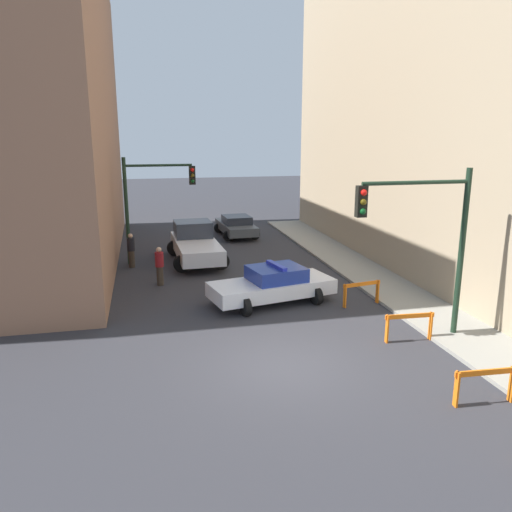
{
  "coord_description": "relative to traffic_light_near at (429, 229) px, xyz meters",
  "views": [
    {
      "loc": [
        -3.53,
        -12.25,
        6.33
      ],
      "look_at": [
        0.64,
        6.36,
        1.6
      ],
      "focal_mm": 35.0,
      "sensor_mm": 36.0,
      "label": 1
    }
  ],
  "objects": [
    {
      "name": "barrier_back",
      "position": [
        -0.46,
        -0.07,
        -2.91
      ],
      "size": [
        1.6,
        0.24,
        0.9
      ],
      "rotation": [
        0.0,
        0.0,
        -0.06
      ],
      "color": "orange",
      "rests_on": "ground_plane"
    },
    {
      "name": "traffic_light_far",
      "position": [
        -8.03,
        11.45,
        -0.13
      ],
      "size": [
        3.44,
        0.35,
        5.2
      ],
      "color": "black",
      "rests_on": "ground_plane"
    },
    {
      "name": "parked_car_near",
      "position": [
        -2.75,
        17.05,
        -2.86
      ],
      "size": [
        2.44,
        4.4,
        1.31
      ],
      "rotation": [
        0.0,
        0.0,
        0.06
      ],
      "color": "#474C51",
      "rests_on": "ground_plane"
    },
    {
      "name": "barrier_mid",
      "position": [
        -0.6,
        -3.84,
        -2.91
      ],
      "size": [
        1.6,
        0.24,
        0.9
      ],
      "rotation": [
        0.0,
        0.0,
        -0.05
      ],
      "color": "orange",
      "rests_on": "ground_plane"
    },
    {
      "name": "barrier_corner",
      "position": [
        -0.5,
        3.36,
        -2.91
      ],
      "size": [
        1.59,
        0.4,
        0.9
      ],
      "rotation": [
        0.0,
        0.0,
        0.16
      ],
      "color": "orange",
      "rests_on": "ground_plane"
    },
    {
      "name": "white_truck",
      "position": [
        -5.87,
        11.41,
        -2.62
      ],
      "size": [
        2.78,
        5.47,
        1.9
      ],
      "rotation": [
        0.0,
        0.0,
        0.04
      ],
      "color": "silver",
      "rests_on": "ground_plane"
    },
    {
      "name": "police_car",
      "position": [
        -3.67,
        4.36,
        -2.81
      ],
      "size": [
        4.98,
        2.96,
        1.52
      ],
      "rotation": [
        0.0,
        0.0,
        1.78
      ],
      "color": "white",
      "rests_on": "ground_plane"
    },
    {
      "name": "pedestrian_corner",
      "position": [
        -9.01,
        10.84,
        -2.67
      ],
      "size": [
        0.48,
        0.48,
        1.66
      ],
      "rotation": [
        0.0,
        0.0,
        3.61
      ],
      "color": "#382D23",
      "rests_on": "ground_plane"
    },
    {
      "name": "pedestrian_crossing",
      "position": [
        -7.79,
        7.61,
        -2.67
      ],
      "size": [
        0.51,
        0.51,
        1.66
      ],
      "rotation": [
        0.0,
        0.0,
        5.55
      ],
      "color": "#382D23",
      "rests_on": "ground_plane"
    },
    {
      "name": "traffic_light_near",
      "position": [
        0.0,
        0.0,
        0.0
      ],
      "size": [
        3.64,
        0.35,
        5.2
      ],
      "color": "black",
      "rests_on": "sidewalk_right"
    },
    {
      "name": "ground_plane",
      "position": [
        -4.73,
        -0.9,
        -3.53
      ],
      "size": [
        120.0,
        120.0,
        0.0
      ],
      "primitive_type": "plane",
      "color": "#2D2D33"
    },
    {
      "name": "sidewalk_right",
      "position": [
        1.47,
        -0.9,
        -3.47
      ],
      "size": [
        2.4,
        44.0,
        0.12
      ],
      "color": "gray",
      "rests_on": "ground_plane"
    }
  ]
}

